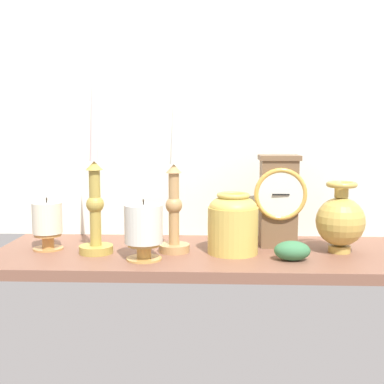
{
  "coord_description": "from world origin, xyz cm",
  "views": [
    {
      "loc": [
        1.34,
        -114.32,
        28.05
      ],
      "look_at": [
        -3.42,
        0.0,
        14.0
      ],
      "focal_mm": 46.31,
      "sensor_mm": 36.0,
      "label": 1
    }
  ],
  "objects_px": {
    "pillar_candle_front": "(144,228)",
    "pillar_candle_near_clock": "(48,223)",
    "brass_vase_jar": "(233,222)",
    "brass_vase_bulbous": "(341,220)",
    "candlestick_tall_left": "(95,196)",
    "candlestick_tall_center": "(174,203)",
    "mantel_clock": "(279,199)"
  },
  "relations": [
    {
      "from": "brass_vase_jar",
      "to": "pillar_candle_near_clock",
      "type": "distance_m",
      "value": 0.44
    },
    {
      "from": "mantel_clock",
      "to": "pillar_candle_front",
      "type": "bearing_deg",
      "value": -155.69
    },
    {
      "from": "candlestick_tall_center",
      "to": "pillar_candle_near_clock",
      "type": "distance_m",
      "value": 0.31
    },
    {
      "from": "candlestick_tall_center",
      "to": "pillar_candle_near_clock",
      "type": "height_order",
      "value": "candlestick_tall_center"
    },
    {
      "from": "mantel_clock",
      "to": "pillar_candle_near_clock",
      "type": "relative_size",
      "value": 1.79
    },
    {
      "from": "mantel_clock",
      "to": "candlestick_tall_center",
      "type": "height_order",
      "value": "candlestick_tall_center"
    },
    {
      "from": "mantel_clock",
      "to": "brass_vase_bulbous",
      "type": "xyz_separation_m",
      "value": [
        0.14,
        -0.06,
        -0.04
      ]
    },
    {
      "from": "brass_vase_jar",
      "to": "candlestick_tall_left",
      "type": "bearing_deg",
      "value": -177.6
    },
    {
      "from": "candlestick_tall_left",
      "to": "candlestick_tall_center",
      "type": "distance_m",
      "value": 0.18
    },
    {
      "from": "candlestick_tall_left",
      "to": "brass_vase_bulbous",
      "type": "height_order",
      "value": "candlestick_tall_left"
    },
    {
      "from": "mantel_clock",
      "to": "candlestick_tall_left",
      "type": "distance_m",
      "value": 0.44
    },
    {
      "from": "brass_vase_bulbous",
      "to": "candlestick_tall_left",
      "type": "bearing_deg",
      "value": -177.05
    },
    {
      "from": "candlestick_tall_left",
      "to": "brass_vase_bulbous",
      "type": "distance_m",
      "value": 0.57
    },
    {
      "from": "candlestick_tall_left",
      "to": "pillar_candle_near_clock",
      "type": "xyz_separation_m",
      "value": [
        -0.12,
        0.03,
        -0.07
      ]
    },
    {
      "from": "pillar_candle_front",
      "to": "brass_vase_jar",
      "type": "bearing_deg",
      "value": 18.74
    },
    {
      "from": "mantel_clock",
      "to": "pillar_candle_near_clock",
      "type": "distance_m",
      "value": 0.56
    },
    {
      "from": "pillar_candle_front",
      "to": "pillar_candle_near_clock",
      "type": "height_order",
      "value": "pillar_candle_front"
    },
    {
      "from": "mantel_clock",
      "to": "brass_vase_jar",
      "type": "xyz_separation_m",
      "value": [
        -0.11,
        -0.07,
        -0.04
      ]
    },
    {
      "from": "mantel_clock",
      "to": "pillar_candle_front",
      "type": "relative_size",
      "value": 1.67
    },
    {
      "from": "pillar_candle_front",
      "to": "pillar_candle_near_clock",
      "type": "bearing_deg",
      "value": 160.28
    },
    {
      "from": "brass_vase_bulbous",
      "to": "pillar_candle_front",
      "type": "relative_size",
      "value": 1.23
    },
    {
      "from": "pillar_candle_near_clock",
      "to": "candlestick_tall_left",
      "type": "bearing_deg",
      "value": -15.0
    },
    {
      "from": "mantel_clock",
      "to": "pillar_candle_front",
      "type": "height_order",
      "value": "mantel_clock"
    },
    {
      "from": "candlestick_tall_left",
      "to": "mantel_clock",
      "type": "bearing_deg",
      "value": 11.39
    },
    {
      "from": "candlestick_tall_center",
      "to": "brass_vase_jar",
      "type": "xyz_separation_m",
      "value": [
        0.14,
        -0.01,
        -0.04
      ]
    },
    {
      "from": "pillar_candle_near_clock",
      "to": "brass_vase_bulbous",
      "type": "bearing_deg",
      "value": -0.32
    },
    {
      "from": "brass_vase_bulbous",
      "to": "brass_vase_jar",
      "type": "bearing_deg",
      "value": -176.35
    },
    {
      "from": "brass_vase_jar",
      "to": "mantel_clock",
      "type": "bearing_deg",
      "value": 32.92
    },
    {
      "from": "mantel_clock",
      "to": "candlestick_tall_center",
      "type": "xyz_separation_m",
      "value": [
        -0.25,
        -0.07,
        -0.0
      ]
    },
    {
      "from": "brass_vase_jar",
      "to": "pillar_candle_near_clock",
      "type": "bearing_deg",
      "value": 177.42
    },
    {
      "from": "mantel_clock",
      "to": "candlestick_tall_left",
      "type": "height_order",
      "value": "candlestick_tall_left"
    },
    {
      "from": "brass_vase_jar",
      "to": "candlestick_tall_center",
      "type": "bearing_deg",
      "value": 177.22
    }
  ]
}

